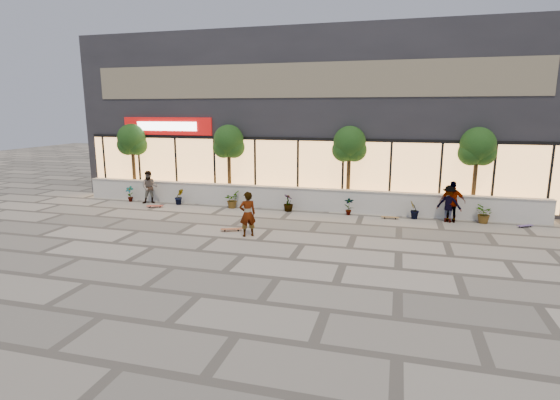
% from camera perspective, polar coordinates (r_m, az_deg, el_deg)
% --- Properties ---
extents(ground, '(80.00, 80.00, 0.00)m').
position_cam_1_polar(ground, '(14.36, -4.88, -7.16)').
color(ground, '#A49E8E').
rests_on(ground, ground).
extents(planter_wall, '(22.00, 0.42, 1.04)m').
position_cam_1_polar(planter_wall, '(20.72, 1.73, 0.25)').
color(planter_wall, silver).
rests_on(planter_wall, ground).
extents(retail_building, '(24.00, 9.17, 8.50)m').
position_cam_1_polar(retail_building, '(25.68, 4.69, 10.79)').
color(retail_building, '#242429').
rests_on(retail_building, ground).
extents(shrub_a, '(0.43, 0.29, 0.81)m').
position_cam_1_polar(shrub_a, '(23.69, -19.02, 0.77)').
color(shrub_a, '#173B13').
rests_on(shrub_a, ground).
extents(shrub_b, '(0.57, 0.57, 0.81)m').
position_cam_1_polar(shrub_b, '(22.25, -13.04, 0.44)').
color(shrub_b, '#173B13').
rests_on(shrub_b, ground).
extents(shrub_c, '(0.68, 0.77, 0.81)m').
position_cam_1_polar(shrub_c, '(21.09, -6.31, 0.06)').
color(shrub_c, '#173B13').
rests_on(shrub_c, ground).
extents(shrub_d, '(0.64, 0.64, 0.81)m').
position_cam_1_polar(shrub_d, '(20.24, 1.09, -0.36)').
color(shrub_d, '#173B13').
rests_on(shrub_d, ground).
extents(shrub_e, '(0.46, 0.35, 0.81)m').
position_cam_1_polar(shrub_e, '(19.76, 8.99, -0.80)').
color(shrub_e, '#173B13').
rests_on(shrub_e, ground).
extents(shrub_f, '(0.55, 0.57, 0.81)m').
position_cam_1_polar(shrub_f, '(19.68, 17.11, -1.24)').
color(shrub_f, '#173B13').
rests_on(shrub_f, ground).
extents(shrub_g, '(0.77, 0.84, 0.81)m').
position_cam_1_polar(shrub_g, '(19.98, 25.15, -1.65)').
color(shrub_g, '#173B13').
rests_on(shrub_g, ground).
extents(tree_west, '(1.60, 1.50, 3.92)m').
position_cam_1_polar(tree_west, '(24.68, -18.76, 7.25)').
color(tree_west, '#422E17').
rests_on(tree_west, ground).
extents(tree_midwest, '(1.60, 1.50, 3.92)m').
position_cam_1_polar(tree_midwest, '(22.10, -6.73, 7.34)').
color(tree_midwest, '#422E17').
rests_on(tree_midwest, ground).
extents(tree_mideast, '(1.60, 1.50, 3.92)m').
position_cam_1_polar(tree_mideast, '(20.64, 9.05, 6.97)').
color(tree_mideast, '#422E17').
rests_on(tree_mideast, ground).
extents(tree_east, '(1.60, 1.50, 3.92)m').
position_cam_1_polar(tree_east, '(20.78, 24.38, 6.11)').
color(tree_east, '#422E17').
rests_on(tree_east, ground).
extents(skater_center, '(0.74, 0.68, 1.69)m').
position_cam_1_polar(skater_center, '(16.20, -4.25, -1.84)').
color(skater_center, silver).
rests_on(skater_center, ground).
extents(skater_left, '(0.99, 0.89, 1.66)m').
position_cam_1_polar(skater_left, '(22.81, -16.67, 1.60)').
color(skater_left, '#8F865C').
rests_on(skater_left, ground).
extents(skater_right_near, '(1.03, 0.44, 1.74)m').
position_cam_1_polar(skater_right_near, '(19.55, 21.60, -0.23)').
color(skater_right_near, silver).
rests_on(skater_right_near, ground).
extents(skater_right_far, '(1.14, 0.85, 1.57)m').
position_cam_1_polar(skater_right_far, '(19.55, 21.22, -0.46)').
color(skater_right_far, '#9E2C1C').
rests_on(skater_right_far, ground).
extents(skateboard_center, '(0.86, 0.51, 0.10)m').
position_cam_1_polar(skateboard_center, '(17.11, -6.35, -3.79)').
color(skateboard_center, '#955130').
rests_on(skateboard_center, ground).
extents(skateboard_left, '(0.81, 0.45, 0.10)m').
position_cam_1_polar(skateboard_left, '(21.95, -16.02, -0.74)').
color(skateboard_left, red).
rests_on(skateboard_left, ground).
extents(skateboard_right_near, '(0.75, 0.20, 0.09)m').
position_cam_1_polar(skateboard_right_near, '(19.49, 14.19, -2.19)').
color(skateboard_right_near, olive).
rests_on(skateboard_right_near, ground).
extents(skateboard_right_far, '(0.69, 0.52, 0.08)m').
position_cam_1_polar(skateboard_right_far, '(20.14, 29.38, -2.93)').
color(skateboard_right_far, '#584279').
rests_on(skateboard_right_far, ground).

